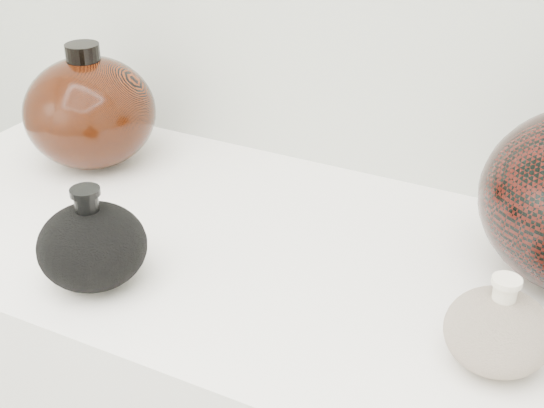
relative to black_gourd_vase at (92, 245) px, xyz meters
The scene contains 3 objects.
black_gourd_vase is the anchor object (origin of this frame).
cream_gourd_vase 0.45m from the black_gourd_vase, ahead, with size 0.13×0.13×0.10m.
left_round_pot 0.32m from the black_gourd_vase, 128.98° to the left, with size 0.24×0.24×0.19m.
Camera 1 is at (0.33, 0.24, 1.41)m, focal length 50.00 mm.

